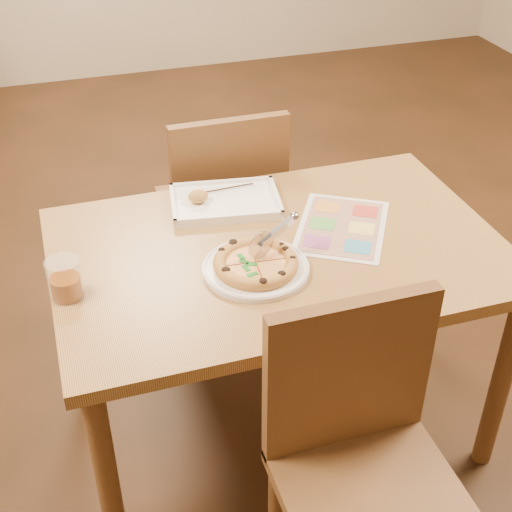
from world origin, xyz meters
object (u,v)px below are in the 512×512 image
object	(u,v)px
pizza_cutter	(272,236)
appetizer_tray	(223,202)
chair_near	(361,436)
pizza	(256,263)
chair_far	(224,194)
menu	(342,227)
dining_table	(278,270)
plate	(256,269)
glass_tumbler	(65,281)

from	to	relation	value
pizza_cutter	appetizer_tray	bearing A→B (deg)	76.80
pizza_cutter	appetizer_tray	distance (m)	0.35
chair_near	pizza	world-z (taller)	chair_near
chair_far	menu	world-z (taller)	chair_far
dining_table	chair_far	xyz separation A→B (m)	(-0.00, 0.60, -0.07)
pizza_cutter	chair_near	bearing A→B (deg)	-106.46
appetizer_tray	dining_table	bearing A→B (deg)	-71.41
chair_near	plate	distance (m)	0.54
chair_near	chair_far	bearing A→B (deg)	90.00
chair_far	pizza_cutter	world-z (taller)	chair_far
chair_near	glass_tumbler	bearing A→B (deg)	137.86
pizza	pizza_cutter	xyz separation A→B (m)	(0.06, 0.03, 0.06)
menu	glass_tumbler	bearing A→B (deg)	-173.50
chair_far	pizza	size ratio (longest dim) A/B	1.99
plate	pizza_cutter	distance (m)	0.10
plate	glass_tumbler	world-z (taller)	glass_tumbler
pizza	pizza_cutter	distance (m)	0.09
appetizer_tray	pizza_cutter	bearing A→B (deg)	-82.05
chair_far	glass_tumbler	distance (m)	0.92
pizza	menu	distance (m)	0.35
chair_near	plate	world-z (taller)	chair_near
plate	menu	bearing A→B (deg)	23.24
chair_near	glass_tumbler	xyz separation A→B (m)	(-0.61, 0.55, 0.20)
pizza_cutter	appetizer_tray	size ratio (longest dim) A/B	0.42
chair_near	menu	bearing A→B (deg)	71.37
chair_near	pizza_cutter	world-z (taller)	chair_near
menu	pizza	bearing A→B (deg)	-156.41
pizza_cutter	appetizer_tray	xyz separation A→B (m)	(-0.05, 0.34, -0.08)
dining_table	menu	world-z (taller)	menu
pizza	appetizer_tray	distance (m)	0.37
dining_table	plate	world-z (taller)	plate
dining_table	pizza_cutter	size ratio (longest dim) A/B	8.26
plate	chair_near	bearing A→B (deg)	-78.92
chair_near	pizza	size ratio (longest dim) A/B	1.99
chair_near	appetizer_tray	bearing A→B (deg)	95.96
dining_table	appetizer_tray	xyz separation A→B (m)	(-0.09, 0.27, 0.10)
dining_table	plate	distance (m)	0.17
chair_far	pizza_cutter	distance (m)	0.71
chair_near	menu	size ratio (longest dim) A/B	1.32
chair_near	appetizer_tray	world-z (taller)	chair_near
menu	chair_near	bearing A→B (deg)	-108.63
dining_table	chair_far	distance (m)	0.61
pizza	appetizer_tray	bearing A→B (deg)	88.60
glass_tumbler	chair_far	bearing A→B (deg)	47.29
plate	appetizer_tray	size ratio (longest dim) A/B	0.79
chair_far	appetizer_tray	distance (m)	0.38
dining_table	menu	xyz separation A→B (m)	(0.22, 0.04, 0.09)
plate	dining_table	bearing A→B (deg)	44.06
chair_far	plate	xyz separation A→B (m)	(-0.10, -0.70, 0.16)
dining_table	pizza_cutter	world-z (taller)	pizza_cutter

